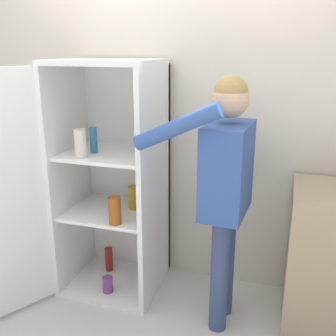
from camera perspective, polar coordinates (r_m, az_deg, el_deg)
name	(u,v)px	position (r m, az deg, el deg)	size (l,w,h in m)	color
wall_back	(167,116)	(2.97, -0.11, 7.50)	(7.00, 0.06, 2.55)	beige
refrigerator	(89,184)	(2.85, -11.37, -2.23)	(1.09, 1.22, 1.70)	white
person	(225,176)	(2.41, 8.34, -1.15)	(0.65, 0.59, 1.62)	#384770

